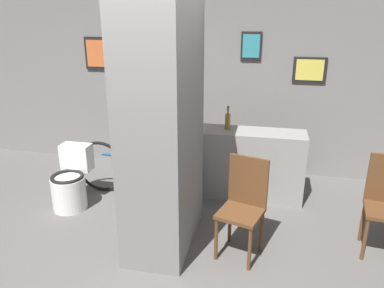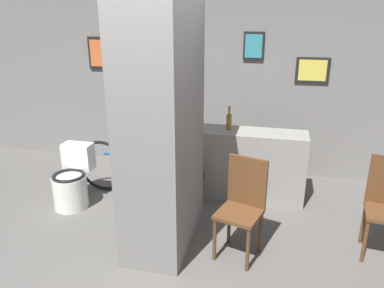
{
  "view_description": "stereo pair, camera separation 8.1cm",
  "coord_description": "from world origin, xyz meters",
  "px_view_note": "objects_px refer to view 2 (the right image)",
  "views": [
    {
      "loc": [
        1.01,
        -2.74,
        2.31
      ],
      "look_at": [
        0.21,
        0.98,
        0.95
      ],
      "focal_mm": 35.0,
      "sensor_mm": 36.0,
      "label": 1
    },
    {
      "loc": [
        1.09,
        -2.72,
        2.31
      ],
      "look_at": [
        0.21,
        0.98,
        0.95
      ],
      "focal_mm": 35.0,
      "sensor_mm": 36.0,
      "label": 2
    }
  ],
  "objects_px": {
    "chair_near_pillar": "(242,204)",
    "bicycle": "(139,168)",
    "toilet": "(72,182)",
    "bottle_tall": "(229,121)"
  },
  "relations": [
    {
      "from": "chair_near_pillar",
      "to": "bicycle",
      "type": "height_order",
      "value": "chair_near_pillar"
    },
    {
      "from": "toilet",
      "to": "chair_near_pillar",
      "type": "relative_size",
      "value": 0.75
    },
    {
      "from": "toilet",
      "to": "chair_near_pillar",
      "type": "height_order",
      "value": "chair_near_pillar"
    },
    {
      "from": "bottle_tall",
      "to": "chair_near_pillar",
      "type": "bearing_deg",
      "value": -75.61
    },
    {
      "from": "chair_near_pillar",
      "to": "bottle_tall",
      "type": "distance_m",
      "value": 1.37
    },
    {
      "from": "toilet",
      "to": "bottle_tall",
      "type": "bearing_deg",
      "value": 22.41
    },
    {
      "from": "toilet",
      "to": "bicycle",
      "type": "bearing_deg",
      "value": 33.15
    },
    {
      "from": "toilet",
      "to": "bicycle",
      "type": "height_order",
      "value": "bicycle"
    },
    {
      "from": "toilet",
      "to": "chair_near_pillar",
      "type": "distance_m",
      "value": 2.21
    },
    {
      "from": "bicycle",
      "to": "bottle_tall",
      "type": "relative_size",
      "value": 5.78
    }
  ]
}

